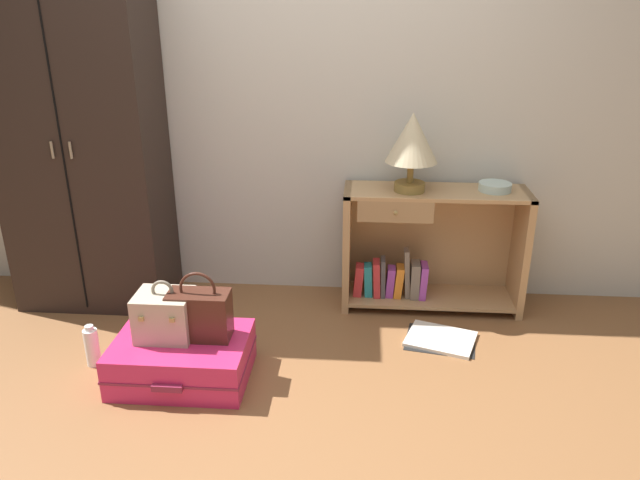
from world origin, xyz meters
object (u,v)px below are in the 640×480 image
Objects in this scene: bookshelf at (425,249)px; handbag at (200,314)px; wardrobe at (81,140)px; table_lamp at (412,141)px; open_book_on_floor at (441,339)px; bowl at (495,187)px; bottle at (92,346)px; suitcase_large at (182,359)px; train_case at (165,315)px.

handbag is (-1.12, -0.84, -0.02)m from bookshelf.
bookshelf is at bearing 36.63° from handbag.
handbag is (0.83, -0.77, -0.65)m from wardrobe.
open_book_on_floor is (0.18, -0.39, -0.99)m from table_lamp.
bottle is (-2.06, -0.79, -0.64)m from bowl.
table_lamp is at bearing 25.27° from bottle.
table_lamp is 1.64m from suitcase_large.
bookshelf is 5.75× the size of bowl.
suitcase_large is at bearing -151.20° from bowl.
open_book_on_floor is at bearing -64.73° from table_lamp.
bottle is (0.25, -0.72, -0.88)m from wardrobe.
suitcase_large is at bearing -9.09° from bottle.
wardrobe reaches higher than open_book_on_floor.
wardrobe is 8.91× the size of bottle.
wardrobe reaches higher than train_case.
train_case is at bearing -6.73° from bottle.
handbag is at bearing 1.93° from train_case.
train_case is at bearing -146.90° from bookshelf.
bowl is at bearing 55.82° from open_book_on_floor.
bookshelf is 1.62× the size of suitcase_large.
bookshelf is 1.52m from suitcase_large.
wardrobe is 1.21m from train_case.
bottle is at bearing -154.73° from table_lamp.
bookshelf is 0.53m from bowl.
wardrobe is 2.05m from bookshelf.
bookshelf is 3.52× the size of train_case.
bowl is (0.48, 0.04, -0.26)m from table_lamp.
wardrobe is at bearing 169.80° from open_book_on_floor.
handbag is at bearing -4.25° from bottle.
bookshelf is 2.39× the size of table_lamp.
table_lamp reaches higher than bottle.
table_lamp is 1.08m from open_book_on_floor.
table_lamp is at bearing -158.74° from bookshelf.
table_lamp is at bearing 0.78° from wardrobe.
train_case is at bearing 158.57° from suitcase_large.
wardrobe reaches higher than handbag.
suitcase_large is at bearing -47.43° from wardrobe.
handbag reaches higher than bottle.
bowl is (0.36, -0.00, 0.39)m from bookshelf.
bookshelf is 1.89m from bottle.
train_case is (-1.18, -0.80, -0.68)m from table_lamp.
table_lamp reaches higher than bookshelf.
train_case is (-0.07, 0.03, 0.22)m from suitcase_large.
wardrobe is 1.16m from bottle.
table_lamp reaches higher than train_case.
wardrobe reaches higher than bookshelf.
bookshelf is 0.66m from table_lamp.
handbag is 1.30m from open_book_on_floor.
bottle reaches higher than suitcase_large.
handbag is at bearing -150.73° from bowl.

